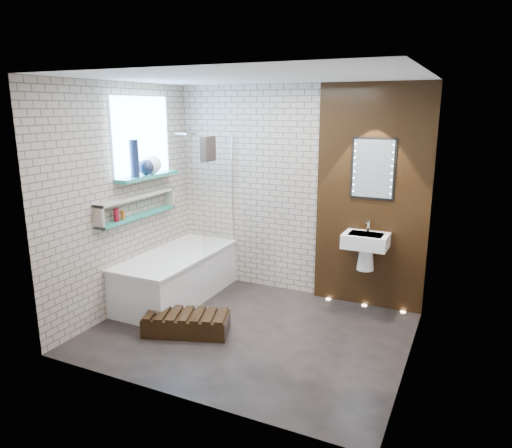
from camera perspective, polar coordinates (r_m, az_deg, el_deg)
The scene contains 15 objects.
ground at distance 5.16m, azimuth -0.73°, elevation -12.87°, with size 3.20×3.20×0.00m, color black.
room_shell at distance 4.72m, azimuth -0.78°, elevation 1.37°, with size 3.24×3.20×2.60m.
walnut_panel at distance 5.61m, azimuth 13.82°, elevation 2.98°, with size 1.30×0.06×2.60m, color black.
clerestory_window at distance 5.76m, azimuth -13.57°, elevation 9.32°, with size 0.18×1.00×0.94m.
display_niche at distance 5.68m, azimuth -14.11°, elevation 2.08°, with size 0.14×1.30×0.26m.
bathtub at distance 5.98m, azimuth -9.49°, elevation -6.17°, with size 0.79×1.74×0.70m.
bath_screen at distance 5.89m, azimuth -4.60°, elevation 3.66°, with size 0.01×0.78×1.40m, color white.
towel at distance 5.63m, azimuth -5.81°, elevation 9.02°, with size 0.09×0.22×0.29m, color black.
shower_head at distance 6.08m, azimuth -8.03°, elevation 10.73°, with size 0.18×0.18×0.02m, color silver.
washbasin at distance 5.54m, azimuth 13.10°, elevation -2.55°, with size 0.50×0.36×0.58m.
led_mirror at distance 5.52m, azimuth 13.95°, elevation 6.49°, with size 0.50×0.02×0.70m.
walnut_step at distance 5.15m, azimuth -8.38°, elevation -11.85°, with size 0.88×0.39×0.20m, color black.
niche_bottles at distance 5.44m, azimuth -16.30°, elevation 1.05°, with size 0.06×0.16×0.15m.
sill_vases at distance 5.72m, azimuth -13.05°, elevation 7.05°, with size 0.22×0.47×0.43m.
floor_uplights at distance 5.92m, azimuth 12.94°, elevation -9.54°, with size 0.96×0.06×0.01m.
Camera 1 is at (2.02, -4.14, 2.33)m, focal length 33.14 mm.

